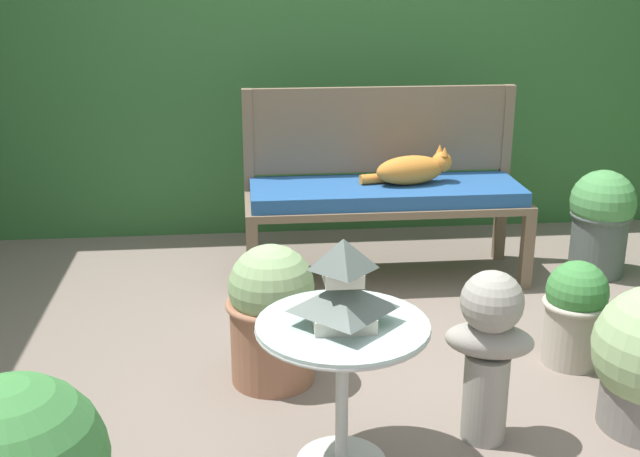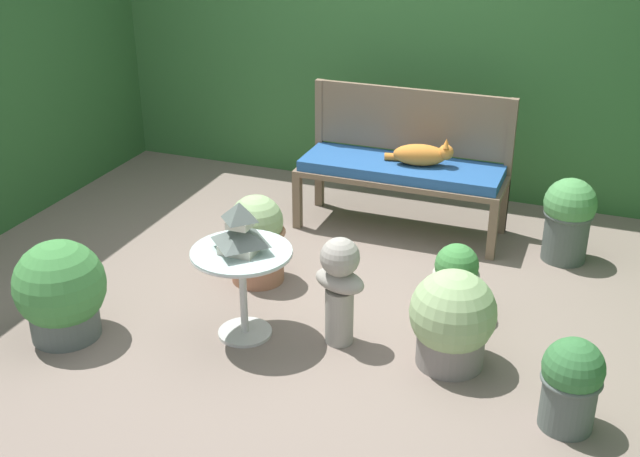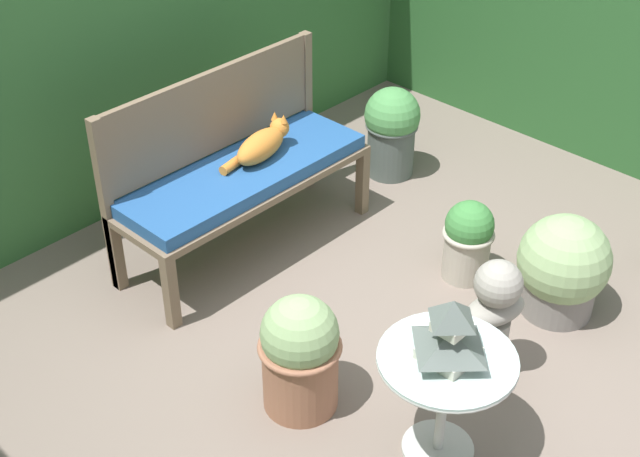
% 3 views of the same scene
% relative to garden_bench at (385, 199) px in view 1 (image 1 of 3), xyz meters
% --- Properties ---
extents(ground, '(30.00, 30.00, 0.00)m').
position_rel_garden_bench_xyz_m(ground, '(-0.25, -1.07, -0.46)').
color(ground, '#75665B').
extents(foliage_hedge_back, '(6.40, 0.88, 2.31)m').
position_rel_garden_bench_xyz_m(foliage_hedge_back, '(-0.25, 1.29, 0.70)').
color(foliage_hedge_back, '#336633').
rests_on(foliage_hedge_back, ground).
extents(garden_bench, '(1.52, 0.52, 0.54)m').
position_rel_garden_bench_xyz_m(garden_bench, '(0.00, 0.00, 0.00)').
color(garden_bench, brown).
rests_on(garden_bench, ground).
extents(bench_backrest, '(1.52, 0.06, 1.03)m').
position_rel_garden_bench_xyz_m(bench_backrest, '(0.00, 0.24, 0.27)').
color(bench_backrest, brown).
rests_on(bench_backrest, ground).
extents(cat, '(0.51, 0.23, 0.20)m').
position_rel_garden_bench_xyz_m(cat, '(0.15, 0.01, 0.16)').
color(cat, orange).
rests_on(cat, garden_bench).
extents(patio_table, '(0.58, 0.58, 0.55)m').
position_rel_garden_bench_xyz_m(patio_table, '(-0.45, -1.72, -0.03)').
color(patio_table, '#B7B7B2').
rests_on(patio_table, ground).
extents(pagoda_birdhouse, '(0.27, 0.27, 0.30)m').
position_rel_garden_bench_xyz_m(pagoda_birdhouse, '(-0.45, -1.72, 0.22)').
color(pagoda_birdhouse, beige).
rests_on(pagoda_birdhouse, patio_table).
extents(garden_bust, '(0.35, 0.27, 0.66)m').
position_rel_garden_bench_xyz_m(garden_bust, '(0.09, -1.60, -0.07)').
color(garden_bust, gray).
rests_on(garden_bust, ground).
extents(potted_plant_bench_left, '(0.36, 0.36, 0.60)m').
position_rel_garden_bench_xyz_m(potted_plant_bench_left, '(1.21, -0.05, -0.14)').
color(potted_plant_bench_left, '#4C5651').
rests_on(potted_plant_bench_left, ground).
extents(potted_plant_hedge_corner, '(0.38, 0.38, 0.60)m').
position_rel_garden_bench_xyz_m(potted_plant_hedge_corner, '(-0.66, -1.09, -0.15)').
color(potted_plant_hedge_corner, '#9E664C').
rests_on(potted_plant_hedge_corner, ground).
extents(potted_plant_patio_mid, '(0.29, 0.29, 0.47)m').
position_rel_garden_bench_xyz_m(potted_plant_patio_mid, '(0.65, -1.06, -0.21)').
color(potted_plant_patio_mid, '#ADA393').
rests_on(potted_plant_patio_mid, ground).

